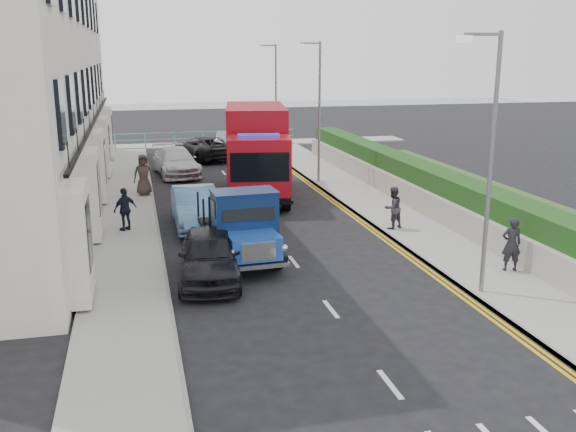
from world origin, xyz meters
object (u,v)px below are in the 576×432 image
at_px(bedford_lorry, 244,230).
at_px(lamp_near, 488,151).
at_px(lamp_far, 274,92).
at_px(red_lorry, 256,149).
at_px(pedestrian_east_near, 511,244).
at_px(parked_car_front, 209,255).
at_px(lamp_mid, 317,104).

bearing_deg(bedford_lorry, lamp_near, -40.18).
bearing_deg(lamp_far, red_lorry, -106.06).
xyz_separation_m(bedford_lorry, pedestrian_east_near, (7.57, -2.91, -0.13)).
bearing_deg(lamp_far, bedford_lorry, -104.77).
height_order(bedford_lorry, red_lorry, red_lorry).
bearing_deg(lamp_far, lamp_near, -90.00).
relative_size(lamp_near, parked_car_front, 1.61).
bearing_deg(lamp_near, parked_car_front, 156.67).
bearing_deg(parked_car_front, pedestrian_east_near, -3.81).
height_order(lamp_far, red_lorry, lamp_far).
height_order(lamp_far, parked_car_front, lamp_far).
bearing_deg(pedestrian_east_near, red_lorry, -57.42).
bearing_deg(red_lorry, lamp_mid, 39.06).
distance_m(bedford_lorry, red_lorry, 10.04).
bearing_deg(red_lorry, parked_car_front, -98.76).
bearing_deg(lamp_near, lamp_mid, 90.00).
distance_m(red_lorry, pedestrian_east_near, 13.75).
bearing_deg(red_lorry, lamp_far, 82.82).
height_order(lamp_near, parked_car_front, lamp_near).
bearing_deg(lamp_mid, lamp_far, 90.00).
height_order(bedford_lorry, parked_car_front, bedford_lorry).
height_order(bedford_lorry, pedestrian_east_near, bedford_lorry).
xyz_separation_m(lamp_far, red_lorry, (-3.46, -12.01, -1.83)).
bearing_deg(lamp_mid, bedford_lorry, -116.04).
height_order(lamp_mid, pedestrian_east_near, lamp_mid).
bearing_deg(parked_car_front, lamp_near, -16.60).
distance_m(lamp_far, pedestrian_east_near, 24.89).
height_order(lamp_mid, lamp_far, same).
bearing_deg(parked_car_front, red_lorry, 79.08).
bearing_deg(lamp_far, parked_car_front, -106.83).
height_order(lamp_near, pedestrian_east_near, lamp_near).
bearing_deg(pedestrian_east_near, lamp_far, -75.92).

